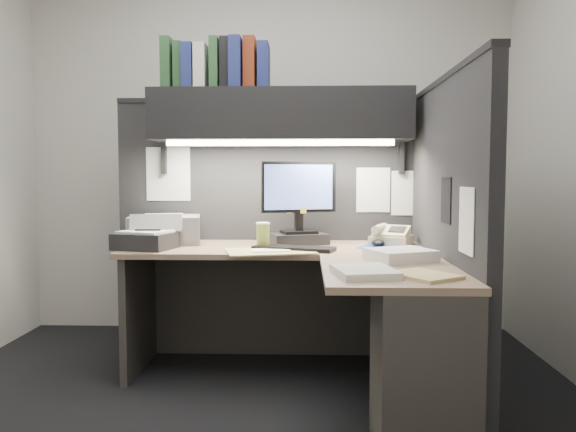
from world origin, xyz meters
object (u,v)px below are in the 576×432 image
(desk, at_px, (337,321))
(telephone, at_px, (391,237))
(monitor, at_px, (299,211))
(coffee_cup, at_px, (263,236))
(notebook_stack, at_px, (145,241))
(overhead_shelf, at_px, (281,116))
(printer, at_px, (165,230))
(keyboard, at_px, (294,248))

(desk, height_order, telephone, telephone)
(monitor, distance_m, coffee_cup, 0.32)
(notebook_stack, bearing_deg, telephone, 9.56)
(notebook_stack, bearing_deg, overhead_shelf, 23.13)
(overhead_shelf, height_order, telephone, overhead_shelf)
(notebook_stack, bearing_deg, printer, 81.17)
(telephone, relative_size, notebook_stack, 0.76)
(overhead_shelf, bearing_deg, printer, -176.12)
(desk, height_order, overhead_shelf, overhead_shelf)
(printer, bearing_deg, overhead_shelf, -6.49)
(overhead_shelf, xyz_separation_m, notebook_stack, (-0.74, -0.32, -0.72))
(telephone, bearing_deg, desk, -96.34)
(monitor, distance_m, notebook_stack, 0.90)
(overhead_shelf, relative_size, notebook_stack, 5.13)
(desk, xyz_separation_m, keyboard, (-0.21, 0.40, 0.30))
(keyboard, bearing_deg, telephone, 42.30)
(coffee_cup, distance_m, printer, 0.66)
(desk, height_order, notebook_stack, notebook_stack)
(monitor, relative_size, printer, 1.18)
(monitor, relative_size, keyboard, 1.10)
(keyboard, relative_size, printer, 1.07)
(monitor, distance_m, keyboard, 0.34)
(overhead_shelf, xyz_separation_m, coffee_cup, (-0.09, -0.29, -0.70))
(desk, bearing_deg, printer, 144.91)
(keyboard, xyz_separation_m, telephone, (0.57, 0.27, 0.03))
(coffee_cup, bearing_deg, telephone, 15.29)
(desk, distance_m, monitor, 0.86)
(overhead_shelf, bearing_deg, telephone, -7.09)
(keyboard, bearing_deg, coffee_cup, 177.74)
(monitor, bearing_deg, keyboard, -112.92)
(printer, relative_size, notebook_stack, 1.38)
(desk, bearing_deg, notebook_stack, 157.43)
(desk, relative_size, monitor, 3.46)
(overhead_shelf, height_order, notebook_stack, overhead_shelf)
(keyboard, xyz_separation_m, printer, (-0.79, 0.30, 0.07))
(monitor, distance_m, printer, 0.82)
(desk, distance_m, overhead_shelf, 1.33)
(desk, distance_m, telephone, 0.83)
(monitor, xyz_separation_m, keyboard, (-0.02, -0.28, -0.19))
(desk, relative_size, overhead_shelf, 1.10)
(monitor, xyz_separation_m, coffee_cup, (-0.20, -0.22, -0.13))
(desk, xyz_separation_m, telephone, (0.36, 0.67, 0.33))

